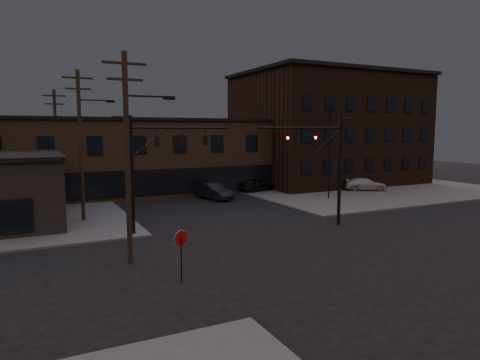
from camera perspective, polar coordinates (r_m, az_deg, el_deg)
name	(u,v)px	position (r m, az deg, el deg)	size (l,w,h in m)	color
ground	(300,250)	(25.76, 8.05, -9.27)	(140.00, 140.00, 0.00)	black
sidewalk_ne	(346,185)	(56.10, 13.91, -0.65)	(30.00, 30.00, 0.15)	#474744
building_row	(164,156)	(50.48, -10.16, 3.12)	(40.00, 12.00, 8.00)	brown
building_right	(327,130)	(58.77, 11.56, 6.51)	(22.00, 16.00, 14.00)	black
traffic_signal_near	(328,159)	(31.65, 11.60, 2.71)	(7.12, 0.24, 8.00)	black
traffic_signal_far	(151,160)	(29.39, -11.82, 2.56)	(7.12, 0.24, 8.00)	black
stop_sign	(181,244)	(20.07, -7.88, -8.43)	(0.72, 0.33, 2.48)	black
utility_pole_near	(128,153)	(22.89, -14.65, 3.50)	(3.70, 0.28, 11.00)	black
utility_pole_mid	(81,142)	(34.58, -20.40, 4.73)	(3.70, 0.28, 11.50)	black
utility_pole_far	(56,143)	(46.47, -23.27, 4.58)	(2.20, 0.28, 11.00)	black
lot_light_a	(330,145)	(43.80, 11.87, 4.53)	(1.50, 0.28, 9.14)	black
lot_light_b	(344,143)	(51.46, 13.68, 4.79)	(1.50, 0.28, 9.14)	black
parked_car_lot_a	(257,184)	(48.57, 2.22, -0.59)	(1.77, 4.40, 1.50)	black
parked_car_lot_b	(365,184)	(51.19, 16.38, -0.55)	(1.95, 4.79, 1.39)	#A8A8AA
car_crossing	(214,191)	(43.79, -3.54, -1.49)	(1.76, 5.04, 1.66)	black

